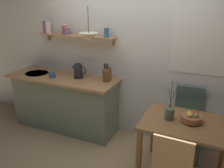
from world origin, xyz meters
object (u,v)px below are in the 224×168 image
Objects in this scene: twig_vase at (169,113)px; dining_table at (185,131)px; electric_kettle at (78,71)px; dining_chair_far at (187,119)px; knife_block at (107,74)px; coffee_mug_by_sink at (52,75)px; fruit_bowl at (192,118)px; pendant_lamp at (89,37)px.

dining_table is at bearing 2.21° from twig_vase.
twig_vase reaches higher than electric_kettle.
dining_chair_far is 1.32m from knife_block.
fruit_bowl is at bearing -6.23° from coffee_mug_by_sink.
dining_chair_far is at bearing 72.12° from twig_vase.
coffee_mug_by_sink is at bearing 173.77° from fruit_bowl.
fruit_bowl is 0.99× the size of electric_kettle.
electric_kettle reaches higher than dining_chair_far.
electric_kettle is 0.43m from coffee_mug_by_sink.
dining_table is 1.40m from knife_block.
coffee_mug_by_sink is at bearing -173.78° from dining_chair_far.
dining_chair_far is at bearing 101.48° from fruit_bowl.
electric_kettle is (-1.54, 0.44, 0.21)m from twig_vase.
knife_block reaches higher than electric_kettle.
knife_block is at bearing 3.50° from electric_kettle.
fruit_bowl is at bearing 29.13° from dining_table.
dining_table is 0.28m from twig_vase.
dining_table is 0.51m from dining_chair_far.
dining_chair_far is 2.15m from coffee_mug_by_sink.
twig_vase is at bearing -13.93° from pendant_lamp.
electric_kettle is 1.85× the size of coffee_mug_by_sink.
dining_table is at bearing -85.70° from dining_chair_far.
coffee_mug_by_sink is at bearing -156.92° from electric_kettle.
twig_vase is 1.17m from knife_block.
coffee_mug_by_sink is (-0.39, -0.17, -0.06)m from electric_kettle.
dining_table is 1.78m from pendant_lamp.
coffee_mug_by_sink is (-2.09, -0.23, 0.44)m from dining_chair_far.
twig_vase is 1.72× the size of knife_block.
pendant_lamp is (-1.26, 0.31, 0.78)m from twig_vase.
knife_block is at bearing 161.72° from fruit_bowl.
knife_block reaches higher than coffee_mug_by_sink.
coffee_mug_by_sink is 0.92m from pendant_lamp.
pendant_lamp is at bearing 169.81° from fruit_bowl.
twig_vase is 2.03× the size of electric_kettle.
knife_block is at bearing 12.60° from coffee_mug_by_sink.
dining_chair_far is 4.03× the size of fruit_bowl.
fruit_bowl is 1.83× the size of coffee_mug_by_sink.
electric_kettle is at bearing 165.94° from dining_table.
twig_vase is (-0.26, -0.04, 0.02)m from fruit_bowl.
dining_chair_far is (-0.04, 0.50, -0.10)m from dining_table.
fruit_bowl is 1.40m from knife_block.
knife_block is at bearing 155.84° from twig_vase.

